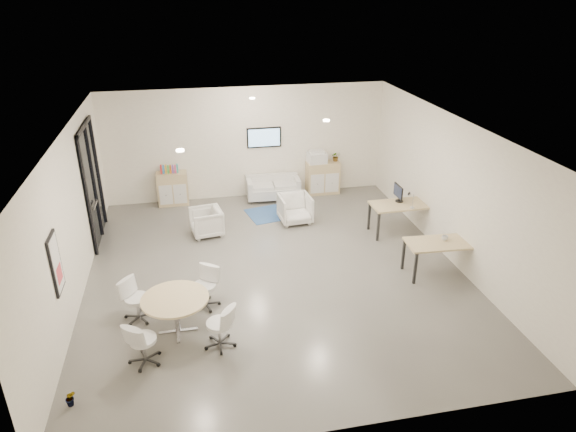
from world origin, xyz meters
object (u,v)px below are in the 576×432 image
at_px(sideboard_left, 173,189).
at_px(desk_rear, 401,207).
at_px(loveseat, 273,188).
at_px(desk_front, 440,245).
at_px(round_table, 175,302).
at_px(sideboard_right, 323,178).
at_px(armchair_left, 206,221).
at_px(armchair_right, 295,208).

distance_m(sideboard_left, desk_rear, 6.34).
xyz_separation_m(loveseat, desk_front, (2.76, -4.89, 0.36)).
bearing_deg(round_table, sideboard_right, 54.21).
bearing_deg(sideboard_left, armchair_left, -69.34).
relative_size(sideboard_left, desk_front, 0.64).
distance_m(loveseat, round_table, 6.51).
bearing_deg(loveseat, desk_rear, -43.53).
distance_m(loveseat, armchair_right, 1.74).
relative_size(sideboard_right, round_table, 0.81).
height_order(sideboard_right, loveseat, sideboard_right).
distance_m(desk_front, round_table, 5.64).
distance_m(loveseat, armchair_left, 2.86).
xyz_separation_m(desk_front, round_table, (-5.55, -0.98, -0.03)).
relative_size(sideboard_right, loveseat, 0.62).
distance_m(armchair_left, desk_front, 5.61).
bearing_deg(armchair_left, sideboard_left, -168.22).
relative_size(armchair_right, desk_rear, 0.54).
height_order(sideboard_right, desk_rear, sideboard_right).
bearing_deg(desk_rear, desk_front, -90.25).
bearing_deg(sideboard_left, round_table, -89.46).
relative_size(sideboard_left, loveseat, 0.61).
height_order(armchair_left, desk_front, armchair_left).
bearing_deg(armchair_left, desk_rear, 71.01).
xyz_separation_m(armchair_right, round_table, (-3.08, -4.15, 0.23)).
distance_m(sideboard_left, armchair_right, 3.65).
height_order(sideboard_right, desk_front, sideboard_right).
distance_m(sideboard_right, loveseat, 1.55).
relative_size(sideboard_left, round_table, 0.79).
bearing_deg(armchair_left, desk_front, 50.12).
height_order(loveseat, desk_rear, desk_rear).
height_order(sideboard_left, desk_front, sideboard_left).
distance_m(armchair_left, desk_rear, 4.86).
distance_m(sideboard_right, round_table, 7.40).
bearing_deg(desk_rear, round_table, -152.27).
bearing_deg(desk_front, armchair_right, 131.23).
bearing_deg(round_table, loveseat, 64.55).
height_order(sideboard_right, armchair_right, sideboard_right).
xyz_separation_m(sideboard_right, armchair_left, (-3.57, -2.13, -0.10)).
xyz_separation_m(armchair_left, armchair_right, (2.33, 0.29, 0.03)).
bearing_deg(sideboard_right, round_table, -125.79).
xyz_separation_m(armchair_left, round_table, (-0.75, -3.87, 0.27)).
distance_m(desk_rear, round_table, 6.30).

